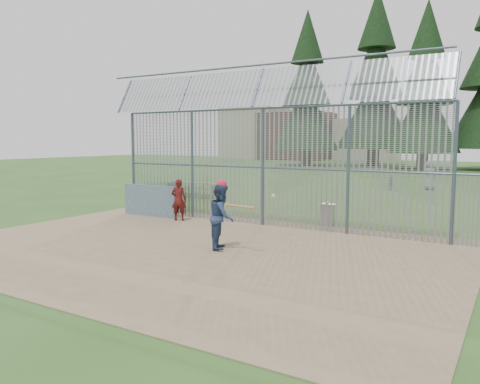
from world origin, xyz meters
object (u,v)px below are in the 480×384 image
Objects in this scene: dugout_wall at (150,201)px; bleacher at (193,189)px; batter at (222,216)px; onlooker at (179,200)px; trash_can at (327,214)px.

dugout_wall reaches higher than bleacher.
dugout_wall is 0.83× the size of bleacher.
batter is 0.58× the size of bleacher.
batter is (5.36, -3.11, 0.27)m from dugout_wall.
onlooker is 1.84× the size of trash_can.
onlooker reaches higher than trash_can.
trash_can is (4.91, 2.03, -0.40)m from onlooker.
batter is at bearing 119.74° from onlooker.
dugout_wall is 1.65× the size of onlooker.
batter is 1.15× the size of onlooker.
dugout_wall is at bearing -164.56° from trash_can.
onlooker is 7.37m from bleacher.
dugout_wall reaches higher than trash_can.
batter is 4.73m from onlooker.
trash_can is at bearing 179.60° from onlooker.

